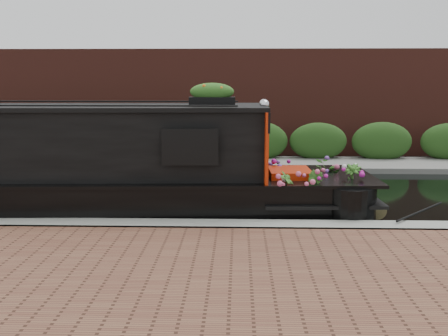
{
  "coord_description": "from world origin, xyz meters",
  "views": [
    {
      "loc": [
        1.49,
        -12.25,
        2.92
      ],
      "look_at": [
        1.14,
        -0.6,
        0.81
      ],
      "focal_mm": 40.0,
      "sensor_mm": 36.0,
      "label": 1
    }
  ],
  "objects": [
    {
      "name": "far_bank_path",
      "position": [
        0.0,
        4.2,
        0.0
      ],
      "size": [
        40.0,
        2.4,
        0.34
      ],
      "primitive_type": "cube",
      "color": "slate",
      "rests_on": "ground"
    },
    {
      "name": "narrowboat",
      "position": [
        -2.45,
        -1.89,
        0.91
      ],
      "size": [
        13.06,
        2.82,
        3.06
      ],
      "rotation": [
        0.0,
        0.0,
        0.04
      ],
      "color": "black",
      "rests_on": "ground"
    },
    {
      "name": "near_bank_coping",
      "position": [
        0.0,
        -3.3,
        0.0
      ],
      "size": [
        40.0,
        0.6,
        0.5
      ],
      "primitive_type": "cube",
      "color": "gray",
      "rests_on": "ground"
    },
    {
      "name": "rope_fender",
      "position": [
        4.4,
        -1.89,
        0.18
      ],
      "size": [
        0.37,
        0.42,
        0.37
      ],
      "primitive_type": "cylinder",
      "rotation": [
        1.57,
        0.0,
        0.0
      ],
      "color": "brown",
      "rests_on": "ground"
    },
    {
      "name": "near_bank_pavers",
      "position": [
        0.0,
        -7.0,
        0.0
      ],
      "size": [
        40.0,
        7.0,
        0.5
      ],
      "primitive_type": "cube",
      "color": "brown",
      "rests_on": "ground"
    },
    {
      "name": "ground",
      "position": [
        0.0,
        0.0,
        0.0
      ],
      "size": [
        80.0,
        80.0,
        0.0
      ],
      "primitive_type": "plane",
      "color": "black",
      "rests_on": "ground"
    },
    {
      "name": "far_brick_wall",
      "position": [
        0.0,
        7.2,
        0.0
      ],
      "size": [
        40.0,
        1.0,
        8.0
      ],
      "primitive_type": "cube",
      "color": "#54241C",
      "rests_on": "ground"
    },
    {
      "name": "far_hedge",
      "position": [
        0.0,
        5.1,
        0.0
      ],
      "size": [
        40.0,
        1.1,
        2.8
      ],
      "primitive_type": "cube",
      "color": "#214316",
      "rests_on": "ground"
    }
  ]
}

